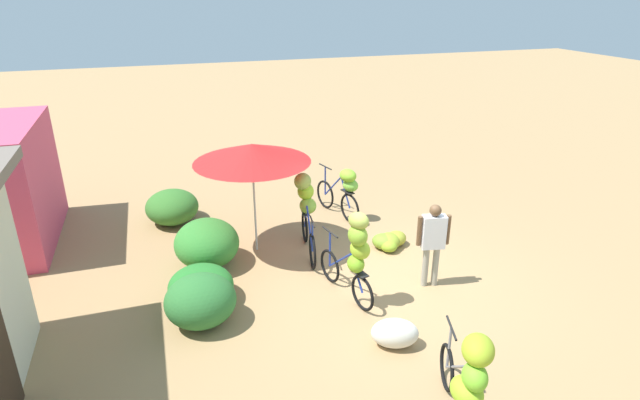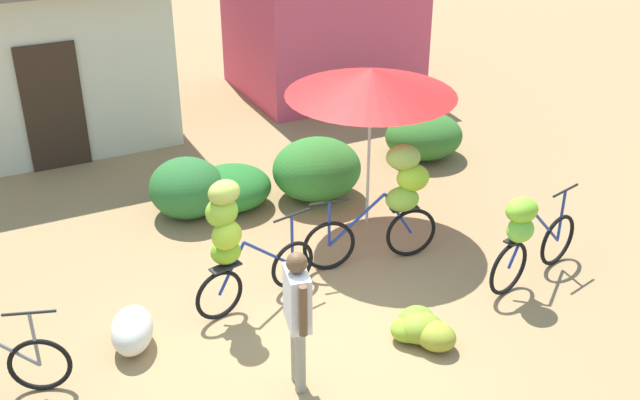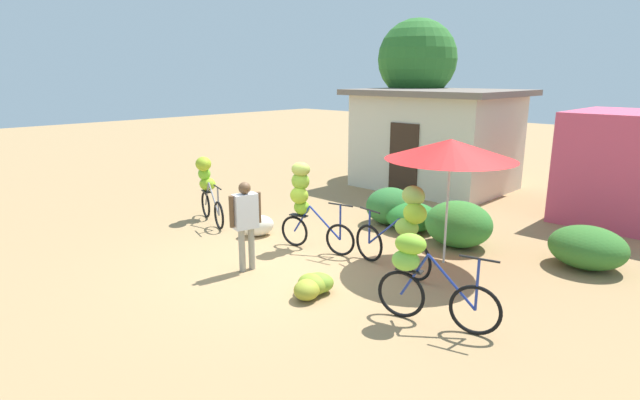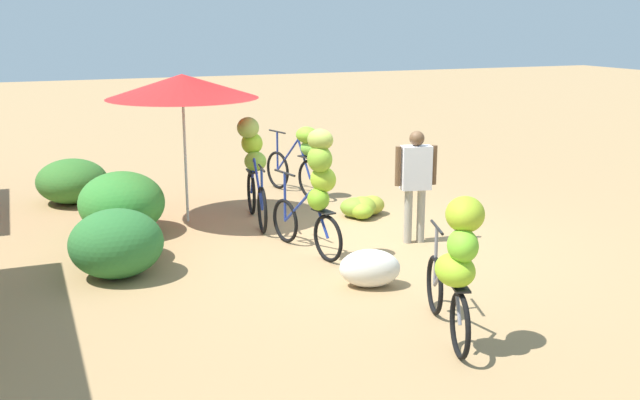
{
  "view_description": "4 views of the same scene",
  "coord_description": "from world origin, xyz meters",
  "px_view_note": "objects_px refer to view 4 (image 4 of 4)",
  "views": [
    {
      "loc": [
        -7.19,
        3.67,
        4.92
      ],
      "look_at": [
        1.18,
        0.93,
        1.26
      ],
      "focal_mm": 28.93,
      "sensor_mm": 36.0,
      "label": 1
    },
    {
      "loc": [
        -2.76,
        -6.17,
        5.26
      ],
      "look_at": [
        1.03,
        1.55,
        0.77
      ],
      "focal_mm": 43.53,
      "sensor_mm": 36.0,
      "label": 2
    },
    {
      "loc": [
        6.2,
        -5.6,
        3.26
      ],
      "look_at": [
        0.11,
        0.76,
        1.06
      ],
      "focal_mm": 28.13,
      "sensor_mm": 36.0,
      "label": 3
    },
    {
      "loc": [
        -8.94,
        4.29,
        3.01
      ],
      "look_at": [
        -0.28,
        0.76,
        0.72
      ],
      "focal_mm": 42.02,
      "sensor_mm": 36.0,
      "label": 4
    }
  ],
  "objects_px": {
    "market_umbrella": "(182,86)",
    "produce_sack": "(370,268)",
    "bicycle_leftmost": "(457,258)",
    "bicycle_near_pile": "(317,184)",
    "banana_pile_on_ground": "(363,207)",
    "bicycle_center_loaded": "(253,159)",
    "bicycle_by_shop": "(302,154)",
    "person_vendor": "(416,175)"
  },
  "relations": [
    {
      "from": "market_umbrella",
      "to": "produce_sack",
      "type": "height_order",
      "value": "market_umbrella"
    },
    {
      "from": "bicycle_leftmost",
      "to": "bicycle_near_pile",
      "type": "relative_size",
      "value": 0.95
    },
    {
      "from": "bicycle_leftmost",
      "to": "banana_pile_on_ground",
      "type": "height_order",
      "value": "bicycle_leftmost"
    },
    {
      "from": "bicycle_center_loaded",
      "to": "produce_sack",
      "type": "distance_m",
      "value": 3.51
    },
    {
      "from": "bicycle_leftmost",
      "to": "bicycle_by_shop",
      "type": "height_order",
      "value": "bicycle_leftmost"
    },
    {
      "from": "market_umbrella",
      "to": "bicycle_by_shop",
      "type": "height_order",
      "value": "market_umbrella"
    },
    {
      "from": "bicycle_near_pile",
      "to": "banana_pile_on_ground",
      "type": "bearing_deg",
      "value": -41.51
    },
    {
      "from": "bicycle_leftmost",
      "to": "bicycle_center_loaded",
      "type": "height_order",
      "value": "bicycle_center_loaded"
    },
    {
      "from": "bicycle_center_loaded",
      "to": "person_vendor",
      "type": "distance_m",
      "value": 2.66
    },
    {
      "from": "bicycle_near_pile",
      "to": "bicycle_by_shop",
      "type": "bearing_deg",
      "value": -17.75
    },
    {
      "from": "banana_pile_on_ground",
      "to": "market_umbrella",
      "type": "bearing_deg",
      "value": 73.37
    },
    {
      "from": "bicycle_center_loaded",
      "to": "banana_pile_on_ground",
      "type": "distance_m",
      "value": 1.85
    },
    {
      "from": "bicycle_near_pile",
      "to": "produce_sack",
      "type": "xyz_separation_m",
      "value": [
        -1.24,
        -0.16,
        -0.75
      ]
    },
    {
      "from": "bicycle_leftmost",
      "to": "bicycle_near_pile",
      "type": "distance_m",
      "value": 3.01
    },
    {
      "from": "market_umbrella",
      "to": "bicycle_by_shop",
      "type": "bearing_deg",
      "value": -67.97
    },
    {
      "from": "bicycle_leftmost",
      "to": "bicycle_by_shop",
      "type": "relative_size",
      "value": 0.98
    },
    {
      "from": "banana_pile_on_ground",
      "to": "person_vendor",
      "type": "bearing_deg",
      "value": -177.21
    },
    {
      "from": "banana_pile_on_ground",
      "to": "person_vendor",
      "type": "xyz_separation_m",
      "value": [
        -1.49,
        -0.07,
        0.79
      ]
    },
    {
      "from": "bicycle_near_pile",
      "to": "market_umbrella",
      "type": "bearing_deg",
      "value": 26.18
    },
    {
      "from": "bicycle_by_shop",
      "to": "person_vendor",
      "type": "distance_m",
      "value": 3.19
    },
    {
      "from": "bicycle_center_loaded",
      "to": "person_vendor",
      "type": "bearing_deg",
      "value": -141.82
    },
    {
      "from": "market_umbrella",
      "to": "bicycle_by_shop",
      "type": "xyz_separation_m",
      "value": [
        0.89,
        -2.2,
        -1.31
      ]
    },
    {
      "from": "bicycle_near_pile",
      "to": "produce_sack",
      "type": "bearing_deg",
      "value": -172.79
    },
    {
      "from": "produce_sack",
      "to": "bicycle_by_shop",
      "type": "bearing_deg",
      "value": -11.12
    },
    {
      "from": "bicycle_near_pile",
      "to": "produce_sack",
      "type": "height_order",
      "value": "bicycle_near_pile"
    },
    {
      "from": "bicycle_center_loaded",
      "to": "bicycle_by_shop",
      "type": "bearing_deg",
      "value": -48.52
    },
    {
      "from": "bicycle_near_pile",
      "to": "banana_pile_on_ground",
      "type": "relative_size",
      "value": 1.86
    },
    {
      "from": "produce_sack",
      "to": "bicycle_near_pile",
      "type": "bearing_deg",
      "value": 7.21
    },
    {
      "from": "bicycle_leftmost",
      "to": "bicycle_center_loaded",
      "type": "relative_size",
      "value": 0.91
    },
    {
      "from": "bicycle_leftmost",
      "to": "produce_sack",
      "type": "distance_m",
      "value": 1.88
    },
    {
      "from": "bicycle_leftmost",
      "to": "banana_pile_on_ground",
      "type": "relative_size",
      "value": 1.77
    },
    {
      "from": "bicycle_by_shop",
      "to": "bicycle_near_pile",
      "type": "bearing_deg",
      "value": 162.25
    },
    {
      "from": "bicycle_leftmost",
      "to": "person_vendor",
      "type": "height_order",
      "value": "person_vendor"
    },
    {
      "from": "bicycle_by_shop",
      "to": "bicycle_leftmost",
      "type": "bearing_deg",
      "value": 172.08
    },
    {
      "from": "bicycle_near_pile",
      "to": "produce_sack",
      "type": "relative_size",
      "value": 2.39
    },
    {
      "from": "market_umbrella",
      "to": "bicycle_by_shop",
      "type": "relative_size",
      "value": 1.36
    },
    {
      "from": "person_vendor",
      "to": "market_umbrella",
      "type": "bearing_deg",
      "value": 49.43
    },
    {
      "from": "bicycle_by_shop",
      "to": "produce_sack",
      "type": "distance_m",
      "value": 4.6
    },
    {
      "from": "market_umbrella",
      "to": "banana_pile_on_ground",
      "type": "height_order",
      "value": "market_umbrella"
    },
    {
      "from": "produce_sack",
      "to": "banana_pile_on_ground",
      "type": "bearing_deg",
      "value": -23.84
    },
    {
      "from": "bicycle_leftmost",
      "to": "person_vendor",
      "type": "relative_size",
      "value": 1.03
    },
    {
      "from": "banana_pile_on_ground",
      "to": "person_vendor",
      "type": "height_order",
      "value": "person_vendor"
    }
  ]
}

